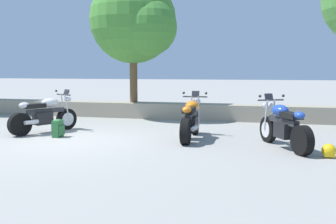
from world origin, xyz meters
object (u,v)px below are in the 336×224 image
motorcycle_orange_centre (191,120)px  motorcycle_blue_far_right (283,126)px  rider_backpack (58,128)px  rider_helmet (329,151)px  leafy_tree_mid_left (136,22)px  motorcycle_silver_near_left (45,115)px

motorcycle_orange_centre → motorcycle_blue_far_right: same height
rider_backpack → rider_helmet: (6.44, -0.76, -0.11)m
rider_helmet → rider_backpack: bearing=173.2°
rider_backpack → leafy_tree_mid_left: bearing=80.7°
motorcycle_silver_near_left → leafy_tree_mid_left: leafy_tree_mid_left is taller
motorcycle_orange_centre → leafy_tree_mid_left: size_ratio=0.45×
motorcycle_silver_near_left → motorcycle_blue_far_right: 6.35m
motorcycle_orange_centre → leafy_tree_mid_left: 5.49m
leafy_tree_mid_left → motorcycle_orange_centre: bearing=-54.2°
motorcycle_blue_far_right → leafy_tree_mid_left: bearing=138.6°
leafy_tree_mid_left → motorcycle_silver_near_left: bearing=-110.7°
motorcycle_blue_far_right → rider_helmet: motorcycle_blue_far_right is taller
motorcycle_silver_near_left → leafy_tree_mid_left: 5.01m
motorcycle_orange_centre → leafy_tree_mid_left: bearing=125.8°
motorcycle_silver_near_left → leafy_tree_mid_left: size_ratio=0.42×
motorcycle_orange_centre → rider_helmet: 3.33m
motorcycle_silver_near_left → motorcycle_orange_centre: (4.12, 0.02, 0.00)m
motorcycle_silver_near_left → motorcycle_orange_centre: 4.12m
motorcycle_blue_far_right → rider_backpack: size_ratio=4.08×
motorcycle_orange_centre → motorcycle_blue_far_right: bearing=-14.8°
motorcycle_blue_far_right → rider_backpack: (-5.61, 0.00, -0.24)m
rider_backpack → leafy_tree_mid_left: 5.44m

